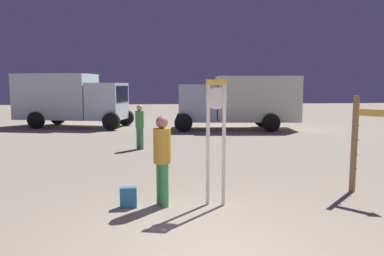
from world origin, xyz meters
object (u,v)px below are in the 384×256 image
person_distant (140,125)px  standing_clock (216,130)px  arrow_sign (371,130)px  box_truck_far (69,98)px  person_near_clock (162,156)px  box_truck_near (240,100)px  backpack (129,197)px

person_distant → standing_clock: bearing=-75.0°
arrow_sign → box_truck_far: bearing=123.9°
standing_clock → box_truck_far: bearing=112.8°
person_near_clock → box_truck_far: size_ratio=0.26×
person_near_clock → box_truck_near: (4.34, 11.80, 0.56)m
standing_clock → person_near_clock: bearing=176.8°
person_near_clock → backpack: (-0.64, -0.04, -0.77)m
arrow_sign → backpack: bearing=-176.7°
person_near_clock → box_truck_near: size_ratio=0.26×
standing_clock → box_truck_near: size_ratio=0.37×
box_truck_far → backpack: bearing=-73.2°
standing_clock → person_near_clock: size_ratio=1.39×
arrow_sign → box_truck_near: box_truck_near is taller
arrow_sign → person_distant: 7.81m
person_near_clock → box_truck_near: bearing=69.8°
standing_clock → arrow_sign: 3.30m
backpack → box_truck_far: bearing=106.8°
box_truck_near → arrow_sign: bearing=-90.2°
backpack → standing_clock: bearing=-0.7°
standing_clock → person_distant: (-1.69, 6.32, -0.55)m
person_distant → backpack: bearing=-89.7°
person_distant → person_near_clock: bearing=-83.9°
person_near_clock → box_truck_far: 14.69m
person_near_clock → person_distant: (-0.67, 6.26, -0.07)m
person_distant → box_truck_far: (-4.17, 7.59, 0.70)m
arrow_sign → box_truck_near: bearing=89.8°
standing_clock → backpack: standing_clock is taller
arrow_sign → box_truck_far: 16.39m
standing_clock → arrow_sign: bearing=5.4°
person_near_clock → box_truck_near: 12.58m
person_near_clock → backpack: size_ratio=4.42×
person_near_clock → person_distant: person_near_clock is taller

